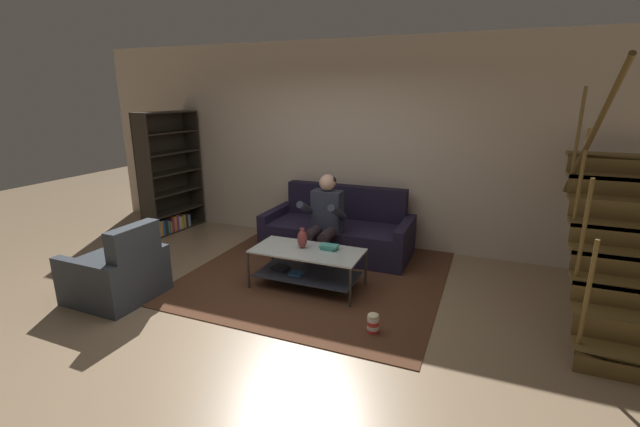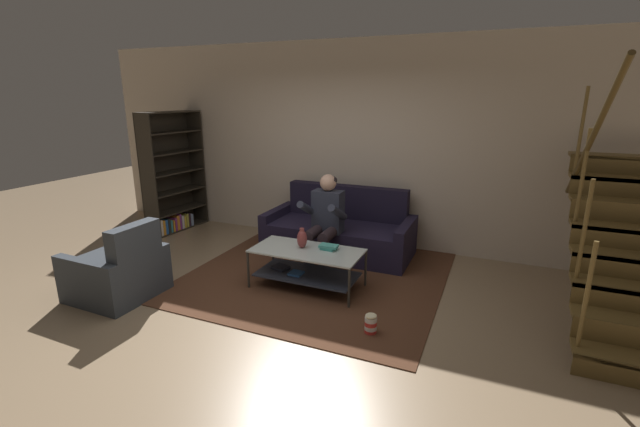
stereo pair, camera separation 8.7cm
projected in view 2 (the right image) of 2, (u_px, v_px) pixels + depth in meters
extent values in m
plane|color=#967C5D|center=(264.00, 309.00, 4.47)|extent=(16.80, 16.80, 0.00)
cube|color=beige|center=(346.00, 144.00, 6.25)|extent=(8.40, 0.12, 2.90)
cube|color=brown|center=(640.00, 361.00, 3.31)|extent=(0.94, 0.27, 0.04)
cube|color=brown|center=(636.00, 322.00, 3.50)|extent=(0.94, 0.27, 0.04)
cube|color=brown|center=(638.00, 338.00, 3.41)|extent=(0.94, 0.02, 0.19)
cube|color=brown|center=(633.00, 288.00, 3.68)|extent=(0.94, 0.27, 0.04)
cube|color=brown|center=(635.00, 302.00, 3.59)|extent=(0.94, 0.02, 0.19)
cube|color=brown|center=(629.00, 257.00, 3.86)|extent=(0.94, 0.27, 0.04)
cube|color=brown|center=(631.00, 269.00, 3.77)|extent=(0.94, 0.02, 0.19)
cube|color=brown|center=(627.00, 228.00, 4.04)|extent=(0.94, 0.27, 0.04)
cube|color=brown|center=(628.00, 240.00, 3.96)|extent=(0.94, 0.02, 0.19)
cube|color=brown|center=(624.00, 202.00, 4.23)|extent=(0.94, 0.27, 0.04)
cube|color=brown|center=(625.00, 213.00, 4.14)|extent=(0.94, 0.02, 0.19)
cube|color=brown|center=(621.00, 178.00, 4.41)|extent=(0.94, 0.27, 0.04)
cube|color=brown|center=(623.00, 188.00, 4.32)|extent=(0.94, 0.02, 0.19)
cube|color=brown|center=(619.00, 157.00, 4.59)|extent=(0.94, 0.27, 0.04)
cube|color=brown|center=(620.00, 165.00, 4.50)|extent=(0.94, 0.02, 0.19)
cylinder|color=brown|center=(587.00, 295.00, 3.35)|extent=(0.04, 0.04, 0.90)
cylinder|color=brown|center=(585.00, 230.00, 3.71)|extent=(0.04, 0.04, 0.90)
cylinder|color=brown|center=(583.00, 176.00, 4.08)|extent=(0.04, 0.04, 0.90)
cylinder|color=brown|center=(581.00, 131.00, 4.45)|extent=(0.04, 0.04, 0.90)
cylinder|color=brown|center=(591.00, 140.00, 3.87)|extent=(0.05, 1.89, 1.38)
cube|color=black|center=(338.00, 239.00, 5.95)|extent=(1.76, 0.91, 0.43)
cube|color=black|center=(347.00, 201.00, 6.15)|extent=(1.76, 0.18, 0.47)
cube|color=black|center=(278.00, 227.00, 6.29)|extent=(0.13, 0.91, 0.55)
cube|color=black|center=(406.00, 244.00, 5.58)|extent=(0.13, 0.91, 0.55)
cylinder|color=#2E2226|center=(309.00, 256.00, 5.32)|extent=(0.14, 0.14, 0.43)
cylinder|color=#2E2226|center=(323.00, 258.00, 5.24)|extent=(0.14, 0.14, 0.43)
cylinder|color=#2E2226|center=(314.00, 232.00, 5.40)|extent=(0.14, 0.42, 0.14)
cylinder|color=#2E2226|center=(329.00, 234.00, 5.33)|extent=(0.14, 0.42, 0.14)
cube|color=#2A2D3C|center=(328.00, 211.00, 5.49)|extent=(0.38, 0.22, 0.55)
cylinder|color=#2A2D3C|center=(308.00, 209.00, 5.39)|extent=(0.09, 0.49, 0.31)
cylinder|color=#2A2D3C|center=(338.00, 212.00, 5.24)|extent=(0.09, 0.49, 0.31)
sphere|color=#D4A388|center=(328.00, 183.00, 5.39)|extent=(0.21, 0.21, 0.21)
ellipsoid|color=black|center=(329.00, 180.00, 5.40)|extent=(0.21, 0.21, 0.13)
cube|color=silver|center=(307.00, 251.00, 4.84)|extent=(1.25, 0.60, 0.02)
cube|color=#2E3444|center=(307.00, 274.00, 4.92)|extent=(1.15, 0.55, 0.02)
cylinder|color=#36332D|center=(248.00, 269.00, 4.88)|extent=(0.03, 0.03, 0.46)
cylinder|color=#36332D|center=(349.00, 288.00, 4.42)|extent=(0.03, 0.03, 0.46)
cylinder|color=#36332D|center=(273.00, 253.00, 5.39)|extent=(0.03, 0.03, 0.46)
cylinder|color=#36332D|center=(366.00, 268.00, 4.92)|extent=(0.03, 0.03, 0.46)
cube|color=#242635|center=(281.00, 267.00, 5.05)|extent=(0.21, 0.19, 0.03)
cube|color=#2D60AA|center=(296.00, 273.00, 4.90)|extent=(0.15, 0.16, 0.02)
cube|color=#51301E|center=(321.00, 271.00, 5.40)|extent=(3.00, 3.16, 0.01)
cube|color=#655354|center=(321.00, 271.00, 5.40)|extent=(1.65, 1.74, 0.00)
ellipsoid|color=brown|center=(302.00, 239.00, 4.88)|extent=(0.12, 0.12, 0.21)
cylinder|color=brown|center=(302.00, 230.00, 4.85)|extent=(0.05, 0.05, 0.05)
cube|color=teal|center=(329.00, 248.00, 4.86)|extent=(0.17, 0.16, 0.03)
cube|color=teal|center=(329.00, 246.00, 4.84)|extent=(0.21, 0.13, 0.03)
cube|color=#2D271F|center=(148.00, 177.00, 6.45)|extent=(0.34, 0.06, 1.90)
cube|color=#2D271F|center=(197.00, 167.00, 7.31)|extent=(0.34, 0.06, 1.90)
cube|color=#2D271F|center=(167.00, 171.00, 6.96)|extent=(0.13, 1.04, 1.90)
cube|color=#2D271F|center=(179.00, 227.00, 7.14)|extent=(0.44, 1.03, 0.02)
cube|color=#2D271F|center=(177.00, 210.00, 7.05)|extent=(0.44, 1.03, 0.02)
cube|color=#2D271F|center=(176.00, 191.00, 6.97)|extent=(0.44, 1.03, 0.02)
cube|color=#2D271F|center=(174.00, 172.00, 6.88)|extent=(0.44, 1.03, 0.02)
cube|color=#2D271F|center=(172.00, 152.00, 6.80)|extent=(0.44, 1.03, 0.02)
cube|color=#2D271F|center=(170.00, 132.00, 6.71)|extent=(0.44, 1.03, 0.02)
cube|color=#2D271F|center=(168.00, 112.00, 6.63)|extent=(0.44, 1.03, 0.02)
cube|color=silver|center=(157.00, 227.00, 6.69)|extent=(0.25, 0.07, 0.25)
cube|color=orange|center=(160.00, 227.00, 6.74)|extent=(0.24, 0.07, 0.23)
cube|color=blue|center=(162.00, 226.00, 6.78)|extent=(0.25, 0.07, 0.23)
cube|color=#262924|center=(165.00, 225.00, 6.82)|extent=(0.23, 0.07, 0.23)
cube|color=teal|center=(167.00, 226.00, 6.87)|extent=(0.25, 0.06, 0.20)
cube|color=orange|center=(168.00, 225.00, 6.93)|extent=(0.31, 0.06, 0.18)
cube|color=#92378F|center=(172.00, 224.00, 6.94)|extent=(0.23, 0.06, 0.21)
cube|color=orange|center=(174.00, 222.00, 6.98)|extent=(0.25, 0.08, 0.24)
cube|color=#8E3491|center=(175.00, 221.00, 7.02)|extent=(0.26, 0.06, 0.25)
cube|color=silver|center=(178.00, 221.00, 7.07)|extent=(0.28, 0.07, 0.22)
cube|color=gold|center=(179.00, 221.00, 7.12)|extent=(0.31, 0.07, 0.20)
cube|color=gold|center=(181.00, 219.00, 7.17)|extent=(0.31, 0.07, 0.22)
cube|color=#2D1D2B|center=(184.00, 219.00, 7.20)|extent=(0.27, 0.06, 0.23)
cube|color=#7C93B8|center=(186.00, 219.00, 7.25)|extent=(0.30, 0.08, 0.20)
cube|color=#373D44|center=(116.00, 277.00, 4.71)|extent=(0.85, 0.61, 0.44)
cube|color=#373D44|center=(135.00, 244.00, 4.46)|extent=(0.17, 0.60, 0.42)
cube|color=#373D44|center=(141.00, 261.00, 5.01)|extent=(0.84, 0.13, 0.54)
cube|color=#373D44|center=(87.00, 285.00, 4.39)|extent=(0.84, 0.13, 0.54)
cylinder|color=red|center=(370.00, 331.00, 4.00)|extent=(0.11, 0.11, 0.04)
cylinder|color=white|center=(371.00, 327.00, 3.99)|extent=(0.11, 0.11, 0.04)
cylinder|color=red|center=(371.00, 323.00, 3.98)|extent=(0.11, 0.11, 0.04)
cylinder|color=white|center=(371.00, 319.00, 3.97)|extent=(0.11, 0.11, 0.04)
ellipsoid|color=beige|center=(371.00, 316.00, 3.96)|extent=(0.11, 0.11, 0.04)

